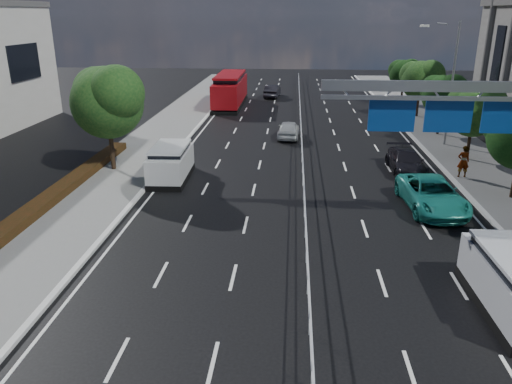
{
  "coord_description": "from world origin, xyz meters",
  "views": [
    {
      "loc": [
        -0.68,
        -11.68,
        9.5
      ],
      "look_at": [
        -2.15,
        8.0,
        2.4
      ],
      "focal_mm": 35.0,
      "sensor_mm": 36.0,
      "label": 1
    }
  ],
  "objects_px": {
    "near_car_dark": "(272,91)",
    "parked_car_teal": "(432,195)",
    "white_minivan": "(171,163)",
    "near_car_silver": "(289,129)",
    "pedestrian_a": "(463,161)",
    "red_bus": "(230,89)",
    "parked_car_dark": "(406,162)",
    "overhead_gantry": "(468,110)"
  },
  "relations": [
    {
      "from": "red_bus",
      "to": "near_car_silver",
      "type": "xyz_separation_m",
      "value": [
        6.5,
        -14.53,
        -1.07
      ]
    },
    {
      "from": "parked_car_teal",
      "to": "parked_car_dark",
      "type": "distance_m",
      "value": 6.28
    },
    {
      "from": "red_bus",
      "to": "near_car_silver",
      "type": "height_order",
      "value": "red_bus"
    },
    {
      "from": "near_car_dark",
      "to": "near_car_silver",
      "type": "bearing_deg",
      "value": 100.68
    },
    {
      "from": "white_minivan",
      "to": "parked_car_teal",
      "type": "height_order",
      "value": "white_minivan"
    },
    {
      "from": "white_minivan",
      "to": "near_car_silver",
      "type": "bearing_deg",
      "value": 56.41
    },
    {
      "from": "pedestrian_a",
      "to": "white_minivan",
      "type": "bearing_deg",
      "value": 3.95
    },
    {
      "from": "pedestrian_a",
      "to": "parked_car_dark",
      "type": "bearing_deg",
      "value": -20.6
    },
    {
      "from": "red_bus",
      "to": "parked_car_teal",
      "type": "distance_m",
      "value": 32.64
    },
    {
      "from": "overhead_gantry",
      "to": "parked_car_dark",
      "type": "relative_size",
      "value": 2.13
    },
    {
      "from": "white_minivan",
      "to": "pedestrian_a",
      "type": "xyz_separation_m",
      "value": [
        17.52,
        1.32,
        0.09
      ]
    },
    {
      "from": "near_car_dark",
      "to": "pedestrian_a",
      "type": "bearing_deg",
      "value": 117.44
    },
    {
      "from": "near_car_dark",
      "to": "parked_car_teal",
      "type": "xyz_separation_m",
      "value": [
        9.7,
        -35.45,
        0.04
      ]
    },
    {
      "from": "white_minivan",
      "to": "red_bus",
      "type": "bearing_deg",
      "value": 87.36
    },
    {
      "from": "near_car_dark",
      "to": "parked_car_dark",
      "type": "distance_m",
      "value": 30.74
    },
    {
      "from": "white_minivan",
      "to": "parked_car_teal",
      "type": "xyz_separation_m",
      "value": [
        14.42,
        -3.82,
        -0.24
      ]
    },
    {
      "from": "parked_car_dark",
      "to": "near_car_dark",
      "type": "bearing_deg",
      "value": 107.28
    },
    {
      "from": "red_bus",
      "to": "parked_car_teal",
      "type": "xyz_separation_m",
      "value": [
        14.0,
        -29.47,
        -0.99
      ]
    },
    {
      "from": "overhead_gantry",
      "to": "near_car_silver",
      "type": "bearing_deg",
      "value": 113.65
    },
    {
      "from": "parked_car_dark",
      "to": "white_minivan",
      "type": "bearing_deg",
      "value": -171.41
    },
    {
      "from": "overhead_gantry",
      "to": "near_car_dark",
      "type": "height_order",
      "value": "overhead_gantry"
    },
    {
      "from": "parked_car_dark",
      "to": "pedestrian_a",
      "type": "height_order",
      "value": "pedestrian_a"
    },
    {
      "from": "overhead_gantry",
      "to": "parked_car_teal",
      "type": "distance_m",
      "value": 5.55
    },
    {
      "from": "overhead_gantry",
      "to": "near_car_dark",
      "type": "distance_m",
      "value": 39.76
    },
    {
      "from": "red_bus",
      "to": "near_car_silver",
      "type": "relative_size",
      "value": 2.77
    },
    {
      "from": "red_bus",
      "to": "pedestrian_a",
      "type": "relative_size",
      "value": 5.88
    },
    {
      "from": "white_minivan",
      "to": "pedestrian_a",
      "type": "bearing_deg",
      "value": 2.63
    },
    {
      "from": "white_minivan",
      "to": "near_car_dark",
      "type": "xyz_separation_m",
      "value": [
        4.72,
        31.64,
        -0.29
      ]
    },
    {
      "from": "near_car_dark",
      "to": "parked_car_dark",
      "type": "relative_size",
      "value": 0.93
    },
    {
      "from": "overhead_gantry",
      "to": "white_minivan",
      "type": "bearing_deg",
      "value": 155.94
    },
    {
      "from": "white_minivan",
      "to": "parked_car_dark",
      "type": "bearing_deg",
      "value": 8.01
    },
    {
      "from": "white_minivan",
      "to": "near_car_dark",
      "type": "bearing_deg",
      "value": 79.82
    },
    {
      "from": "overhead_gantry",
      "to": "pedestrian_a",
      "type": "xyz_separation_m",
      "value": [
        2.86,
        7.87,
        -4.5
      ]
    },
    {
      "from": "red_bus",
      "to": "pedestrian_a",
      "type": "distance_m",
      "value": 29.74
    },
    {
      "from": "near_car_silver",
      "to": "pedestrian_a",
      "type": "xyz_separation_m",
      "value": [
        10.6,
        -9.8,
        0.41
      ]
    },
    {
      "from": "overhead_gantry",
      "to": "near_car_dark",
      "type": "relative_size",
      "value": 2.3
    },
    {
      "from": "near_car_silver",
      "to": "pedestrian_a",
      "type": "height_order",
      "value": "pedestrian_a"
    },
    {
      "from": "white_minivan",
      "to": "red_bus",
      "type": "relative_size",
      "value": 0.43
    },
    {
      "from": "near_car_dark",
      "to": "pedestrian_a",
      "type": "relative_size",
      "value": 2.3
    },
    {
      "from": "parked_car_dark",
      "to": "pedestrian_a",
      "type": "bearing_deg",
      "value": -21.35
    },
    {
      "from": "overhead_gantry",
      "to": "near_car_silver",
      "type": "distance_m",
      "value": 19.91
    },
    {
      "from": "red_bus",
      "to": "near_car_silver",
      "type": "bearing_deg",
      "value": -66.08
    }
  ]
}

